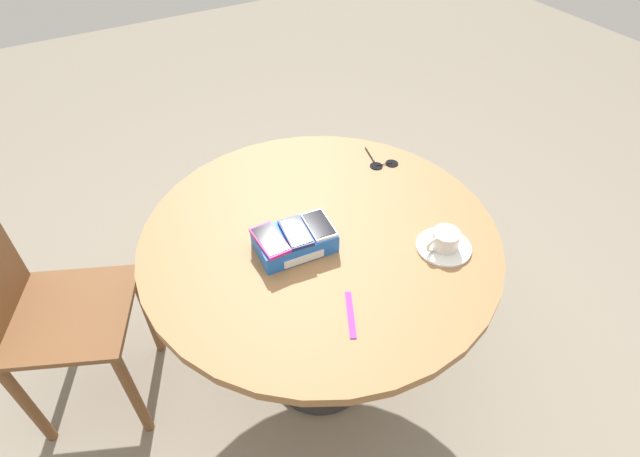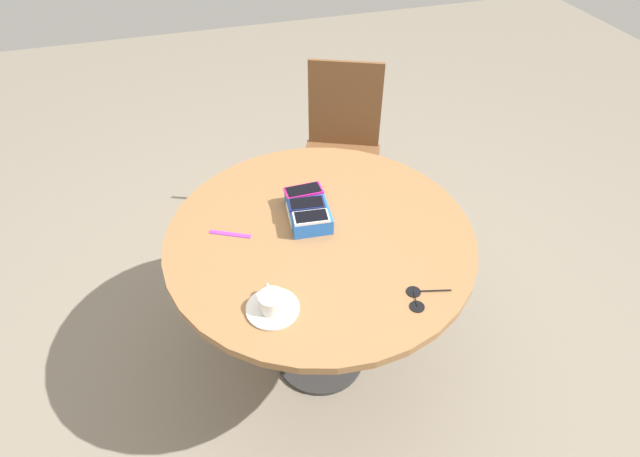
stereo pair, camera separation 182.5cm
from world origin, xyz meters
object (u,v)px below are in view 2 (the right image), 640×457
round_table (320,253)px  phone_magenta (303,191)px  saucer (273,309)px  phone_navy (307,204)px  phone_box (308,211)px  coffee_cup (272,301)px  lanyard_strap (230,234)px  sunglasses (418,298)px  chair_near_window (341,155)px  phone_white (311,217)px

round_table → phone_magenta: 0.23m
saucer → phone_navy: bearing=150.8°
phone_box → coffee_cup: size_ratio=2.12×
saucer → lanyard_strap: saucer is taller
round_table → phone_box: (-0.09, -0.02, 0.13)m
round_table → coffee_cup: coffee_cup is taller
phone_magenta → phone_navy: (0.08, -0.01, 0.00)m
lanyard_strap → sunglasses: (0.44, 0.49, 0.00)m
saucer → coffee_cup: coffee_cup is taller
phone_box → phone_navy: bearing=-59.0°
coffee_cup → chair_near_window: 1.26m
phone_white → coffee_cup: phone_white is taller
phone_box → chair_near_window: chair_near_window is taller
phone_box → lanyard_strap: (0.01, -0.28, -0.03)m
phone_box → lanyard_strap: phone_box is taller
round_table → phone_box: phone_box is taller
round_table → phone_box: bearing=-169.7°
round_table → sunglasses: 0.42m
lanyard_strap → round_table: bearing=75.0°
sunglasses → round_table: bearing=-151.3°
sunglasses → chair_near_window: (-1.16, 0.15, -0.27)m
phone_navy → saucer: bearing=-29.2°
coffee_cup → chair_near_window: bearing=151.8°
saucer → sunglasses: 0.43m
phone_white → phone_magenta: bearing=175.0°
saucer → sunglasses: bearing=78.9°
phone_white → lanyard_strap: (-0.06, -0.27, -0.06)m
chair_near_window → sunglasses: bearing=-7.4°
coffee_cup → sunglasses: size_ratio=0.72×
phone_magenta → sunglasses: size_ratio=0.91×
phone_box → phone_navy: (0.00, -0.01, 0.03)m
phone_navy → coffee_cup: 0.42m
phone_magenta → phone_white: bearing=-5.0°
lanyard_strap → phone_magenta: bearing=106.7°
phone_box → phone_white: bearing=-7.0°
phone_box → phone_magenta: phone_magenta is taller
chair_near_window → phone_box: bearing=-27.4°
round_table → phone_magenta: size_ratio=7.89×
phone_magenta → saucer: (0.44, -0.21, -0.06)m
lanyard_strap → chair_near_window: bearing=138.1°
phone_magenta → phone_white: same height
saucer → coffee_cup: 0.03m
saucer → sunglasses: size_ratio=1.06×
sunglasses → phone_box: bearing=-154.7°
round_table → chair_near_window: (-0.80, 0.35, -0.17)m
sunglasses → coffee_cup: bearing=-101.4°
phone_magenta → lanyard_strap: bearing=-73.3°
phone_white → phone_navy: bearing=176.8°
round_table → sunglasses: bearing=28.7°
saucer → sunglasses: saucer is taller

